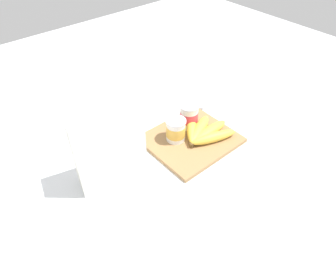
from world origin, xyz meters
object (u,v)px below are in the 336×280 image
Objects in this scene: banana_bunch at (203,131)px; cutting_board at (191,140)px; cereal_box at (109,148)px; spoon at (208,107)px; yogurt_cup_back at (189,116)px; yogurt_cup_front at (176,130)px.

cutting_board is at bearing 163.75° from banana_bunch.
spoon is (0.48, 0.07, -0.12)m from cereal_box.
cereal_box is 2.31× the size of spoon.
banana_bunch is (0.34, -0.04, -0.09)m from cereal_box.
cereal_box reaches higher than banana_bunch.
cereal_box is at bearing -175.63° from yogurt_cup_back.
yogurt_cup_front is 0.37× the size of banana_bunch.
banana_bunch is 0.18m from spoon.
cereal_box is 0.34m from yogurt_cup_back.
banana_bunch is (0.00, -0.07, -0.03)m from yogurt_cup_back.
yogurt_cup_front is at bearing -165.43° from cereal_box.
yogurt_cup_back is 0.07m from banana_bunch.
yogurt_cup_back is at bearing 16.79° from yogurt_cup_front.
banana_bunch is at bearing -88.62° from yogurt_cup_back.
banana_bunch is (0.08, -0.04, -0.02)m from yogurt_cup_front.
banana_bunch is (0.04, -0.01, 0.02)m from cutting_board.
cutting_board is at bearing -125.83° from yogurt_cup_back.
yogurt_cup_back is at bearing -163.89° from spoon.
banana_bunch is at bearing -172.73° from cereal_box.
yogurt_cup_back reaches higher than banana_bunch.
cereal_box is 3.10× the size of yogurt_cup_front.
cereal_box is at bearing -172.05° from spoon.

